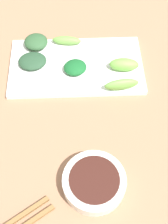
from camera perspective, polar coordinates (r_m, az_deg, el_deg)
name	(u,v)px	position (r m, az deg, el deg)	size (l,w,h in m)	color
tabletop	(81,115)	(0.69, -0.56, -0.58)	(2.10, 2.10, 0.02)	#9A6E51
sauce_bowl	(94,182)	(0.59, 1.90, -12.87)	(0.12, 0.12, 0.03)	silver
serving_plate	(76,66)	(0.75, -1.46, 8.49)	(0.18, 0.32, 0.01)	white
broccoli_stalk_0	(122,84)	(0.70, 6.99, 5.10)	(0.02, 0.08, 0.03)	#6DAC48
broccoli_leafy_1	(32,61)	(0.75, -9.55, 9.32)	(0.06, 0.07, 0.02)	#27472E
broccoli_stalk_2	(67,41)	(0.79, -3.24, 13.11)	(0.02, 0.07, 0.02)	#6DA347
broccoli_stalk_3	(124,65)	(0.74, 7.45, 8.73)	(0.03, 0.07, 0.03)	#71B647
broccoli_leafy_4	(75,67)	(0.73, -1.65, 8.30)	(0.05, 0.05, 0.02)	#185D29
broccoli_leafy_5	(36,42)	(0.79, -8.92, 12.74)	(0.06, 0.06, 0.03)	#2F5531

